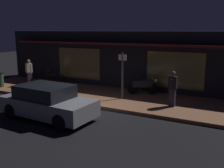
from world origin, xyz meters
The scene contains 10 objects.
ground_plane centered at (0.00, 0.00, 0.00)m, with size 60.00×60.00×0.00m, color black.
sidewalk_slab centered at (0.00, 3.00, 0.07)m, with size 18.00×4.00×0.15m, color brown.
storefront_building centered at (0.00, 6.39, 1.80)m, with size 18.00×3.30×3.60m.
motorcycle centered at (1.69, 4.17, 0.65)m, with size 1.60×0.87×0.97m.
bicycle_parked centered at (-5.00, 4.36, 0.51)m, with size 1.50×0.79×0.91m.
person_photographer centered at (-5.67, 2.95, 1.03)m, with size 0.61×0.43×1.67m.
person_bystander centered at (3.76, 2.57, 1.03)m, with size 0.39×0.61×1.67m.
sign_post centered at (1.07, 2.76, 1.51)m, with size 0.44×0.09×2.40m.
trash_bin centered at (-6.96, 1.72, 0.62)m, with size 0.48×0.48×0.93m.
parked_car_near centered at (-0.54, -1.12, 0.70)m, with size 4.17×1.94×1.42m.
Camera 1 is at (6.77, -9.08, 3.66)m, focal length 41.53 mm.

